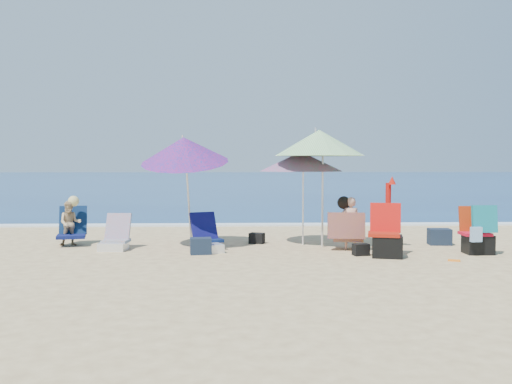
{
  "coord_description": "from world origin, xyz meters",
  "views": [
    {
      "loc": [
        -0.68,
        -9.83,
        1.67
      ],
      "look_at": [
        -0.3,
        1.0,
        1.1
      ],
      "focal_mm": 39.94,
      "sensor_mm": 36.0,
      "label": 1
    }
  ],
  "objects_px": {
    "umbrella_turquoise": "(301,161)",
    "chair_rainbow": "(115,240)",
    "chair_navy": "(206,241)",
    "person_center": "(348,224)",
    "umbrella_blue": "(184,150)",
    "camp_chair_right": "(478,236)",
    "furled_umbrella": "(389,209)",
    "person_left": "(71,223)",
    "camp_chair_left": "(387,241)",
    "umbrella_striped": "(319,143)"
  },
  "relations": [
    {
      "from": "umbrella_blue",
      "to": "umbrella_turquoise",
      "type": "bearing_deg",
      "value": 8.16
    },
    {
      "from": "umbrella_striped",
      "to": "chair_rainbow",
      "type": "height_order",
      "value": "umbrella_striped"
    },
    {
      "from": "person_center",
      "to": "person_left",
      "type": "xyz_separation_m",
      "value": [
        -5.44,
        0.82,
        -0.04
      ]
    },
    {
      "from": "camp_chair_left",
      "to": "camp_chair_right",
      "type": "bearing_deg",
      "value": 8.23
    },
    {
      "from": "chair_navy",
      "to": "chair_rainbow",
      "type": "bearing_deg",
      "value": 172.94
    },
    {
      "from": "umbrella_turquoise",
      "to": "chair_navy",
      "type": "xyz_separation_m",
      "value": [
        -1.86,
        -0.73,
        -1.5
      ]
    },
    {
      "from": "chair_navy",
      "to": "chair_rainbow",
      "type": "height_order",
      "value": "chair_navy"
    },
    {
      "from": "chair_rainbow",
      "to": "person_center",
      "type": "distance_m",
      "value": 4.45
    },
    {
      "from": "chair_navy",
      "to": "camp_chair_right",
      "type": "relative_size",
      "value": 1.08
    },
    {
      "from": "umbrella_turquoise",
      "to": "furled_umbrella",
      "type": "bearing_deg",
      "value": -18.46
    },
    {
      "from": "chair_navy",
      "to": "person_left",
      "type": "bearing_deg",
      "value": 163.03
    },
    {
      "from": "chair_rainbow",
      "to": "person_center",
      "type": "bearing_deg",
      "value": -2.55
    },
    {
      "from": "camp_chair_left",
      "to": "person_left",
      "type": "xyz_separation_m",
      "value": [
        -5.97,
        1.61,
        0.17
      ]
    },
    {
      "from": "person_left",
      "to": "umbrella_turquoise",
      "type": "bearing_deg",
      "value": -1.44
    },
    {
      "from": "camp_chair_left",
      "to": "person_center",
      "type": "relative_size",
      "value": 0.92
    },
    {
      "from": "umbrella_blue",
      "to": "camp_chair_right",
      "type": "xyz_separation_m",
      "value": [
        5.4,
        -0.91,
        -1.58
      ]
    },
    {
      "from": "umbrella_blue",
      "to": "umbrella_striped",
      "type": "bearing_deg",
      "value": -0.68
    },
    {
      "from": "furled_umbrella",
      "to": "camp_chair_left",
      "type": "height_order",
      "value": "furled_umbrella"
    },
    {
      "from": "chair_rainbow",
      "to": "umbrella_turquoise",
      "type": "bearing_deg",
      "value": 8.05
    },
    {
      "from": "furled_umbrella",
      "to": "chair_rainbow",
      "type": "bearing_deg",
      "value": 179.59
    },
    {
      "from": "umbrella_striped",
      "to": "camp_chair_right",
      "type": "bearing_deg",
      "value": -17.58
    },
    {
      "from": "camp_chair_right",
      "to": "person_center",
      "type": "xyz_separation_m",
      "value": [
        -2.27,
        0.53,
        0.17
      ]
    },
    {
      "from": "furled_umbrella",
      "to": "person_left",
      "type": "height_order",
      "value": "furled_umbrella"
    },
    {
      "from": "camp_chair_left",
      "to": "umbrella_striped",
      "type": "bearing_deg",
      "value": 132.43
    },
    {
      "from": "camp_chair_right",
      "to": "person_left",
      "type": "bearing_deg",
      "value": 170.02
    },
    {
      "from": "umbrella_turquoise",
      "to": "chair_rainbow",
      "type": "relative_size",
      "value": 2.82
    },
    {
      "from": "umbrella_turquoise",
      "to": "chair_rainbow",
      "type": "distance_m",
      "value": 3.94
    },
    {
      "from": "furled_umbrella",
      "to": "chair_navy",
      "type": "xyz_separation_m",
      "value": [
        -3.5,
        -0.18,
        -0.58
      ]
    },
    {
      "from": "umbrella_turquoise",
      "to": "chair_rainbow",
      "type": "xyz_separation_m",
      "value": [
        -3.61,
        -0.51,
        -1.5
      ]
    },
    {
      "from": "person_center",
      "to": "furled_umbrella",
      "type": "bearing_deg",
      "value": 11.06
    },
    {
      "from": "chair_rainbow",
      "to": "camp_chair_right",
      "type": "xyz_separation_m",
      "value": [
        6.71,
        -0.73,
        0.15
      ]
    },
    {
      "from": "chair_navy",
      "to": "camp_chair_right",
      "type": "distance_m",
      "value": 4.98
    },
    {
      "from": "chair_rainbow",
      "to": "person_center",
      "type": "relative_size",
      "value": 0.66
    },
    {
      "from": "umbrella_blue",
      "to": "person_center",
      "type": "xyz_separation_m",
      "value": [
        3.12,
        -0.38,
        -1.41
      ]
    },
    {
      "from": "furled_umbrella",
      "to": "person_left",
      "type": "xyz_separation_m",
      "value": [
        -6.26,
        0.66,
        -0.32
      ]
    },
    {
      "from": "chair_navy",
      "to": "person_center",
      "type": "height_order",
      "value": "person_center"
    },
    {
      "from": "camp_chair_left",
      "to": "person_center",
      "type": "distance_m",
      "value": 0.97
    },
    {
      "from": "camp_chair_left",
      "to": "person_center",
      "type": "xyz_separation_m",
      "value": [
        -0.53,
        0.79,
        0.21
      ]
    },
    {
      "from": "camp_chair_right",
      "to": "person_center",
      "type": "height_order",
      "value": "person_center"
    },
    {
      "from": "umbrella_blue",
      "to": "chair_rainbow",
      "type": "relative_size",
      "value": 3.43
    },
    {
      "from": "furled_umbrella",
      "to": "camp_chair_right",
      "type": "height_order",
      "value": "furled_umbrella"
    },
    {
      "from": "person_center",
      "to": "camp_chair_right",
      "type": "bearing_deg",
      "value": -13.24
    },
    {
      "from": "umbrella_blue",
      "to": "person_left",
      "type": "distance_m",
      "value": 2.77
    },
    {
      "from": "umbrella_striped",
      "to": "person_center",
      "type": "relative_size",
      "value": 2.29
    },
    {
      "from": "umbrella_turquoise",
      "to": "camp_chair_left",
      "type": "bearing_deg",
      "value": -47.89
    },
    {
      "from": "chair_navy",
      "to": "umbrella_turquoise",
      "type": "bearing_deg",
      "value": 21.38
    },
    {
      "from": "furled_umbrella",
      "to": "chair_navy",
      "type": "bearing_deg",
      "value": -177.07
    },
    {
      "from": "umbrella_blue",
      "to": "person_center",
      "type": "bearing_deg",
      "value": -6.9
    },
    {
      "from": "umbrella_turquoise",
      "to": "umbrella_striped",
      "type": "height_order",
      "value": "umbrella_striped"
    },
    {
      "from": "umbrella_turquoise",
      "to": "camp_chair_left",
      "type": "relative_size",
      "value": 2.03
    }
  ]
}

